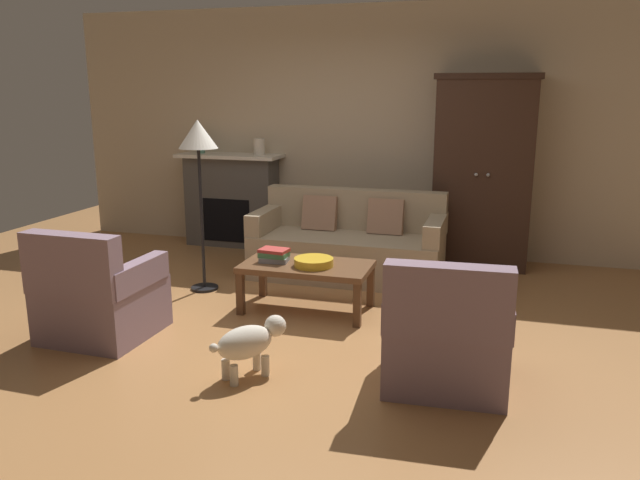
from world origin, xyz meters
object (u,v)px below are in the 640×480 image
(armoire, at_px, (483,172))
(book_stack, at_px, (274,255))
(armchair_near_left, at_px, (98,298))
(armchair_near_right, at_px, (447,339))
(couch, at_px, (349,246))
(mantel_vase_cream, at_px, (259,147))
(coffee_table, at_px, (307,270))
(floor_lamp, at_px, (198,144))
(mantel_vase_jade, at_px, (201,143))
(fireplace, at_px, (232,199))
(dog, at_px, (249,342))
(fruit_bowl, at_px, (314,262))

(armoire, height_order, book_stack, armoire)
(armchair_near_left, relative_size, armchair_near_right, 1.00)
(couch, xyz_separation_m, mantel_vase_cream, (-1.31, 0.86, 0.90))
(couch, relative_size, coffee_table, 1.75)
(coffee_table, distance_m, floor_lamp, 1.55)
(mantel_vase_cream, bearing_deg, mantel_vase_jade, 180.00)
(armchair_near_left, bearing_deg, floor_lamp, 80.08)
(fireplace, distance_m, floor_lamp, 1.95)
(armoire, bearing_deg, mantel_vase_cream, 178.66)
(couch, xyz_separation_m, dog, (-0.07, -2.46, -0.07))
(fruit_bowl, distance_m, armchair_near_right, 1.61)
(fireplace, relative_size, armchair_near_right, 1.43)
(book_stack, height_order, mantel_vase_jade, mantel_vase_jade)
(mantel_vase_jade, relative_size, dog, 0.47)
(armchair_near_left, xyz_separation_m, floor_lamp, (0.23, 1.32, 1.07))
(book_stack, bearing_deg, fireplace, 122.86)
(mantel_vase_cream, bearing_deg, dog, -69.60)
(fruit_bowl, height_order, mantel_vase_cream, mantel_vase_cream)
(fruit_bowl, relative_size, dog, 0.69)
(coffee_table, relative_size, mantel_vase_jade, 4.75)
(fireplace, bearing_deg, floor_lamp, -74.81)
(floor_lamp, bearing_deg, book_stack, -19.80)
(dog, bearing_deg, armchair_near_right, 11.12)
(mantel_vase_jade, relative_size, armchair_near_left, 0.26)
(fruit_bowl, distance_m, mantel_vase_jade, 2.99)
(mantel_vase_cream, relative_size, dog, 0.40)
(mantel_vase_jade, bearing_deg, mantel_vase_cream, 0.00)
(floor_lamp, distance_m, dog, 2.30)
(fireplace, relative_size, coffee_table, 1.15)
(armchair_near_left, relative_size, floor_lamp, 0.55)
(fruit_bowl, distance_m, armchair_near_left, 1.74)
(couch, bearing_deg, armchair_near_left, -123.98)
(couch, bearing_deg, mantel_vase_cream, 146.73)
(fireplace, height_order, book_stack, fireplace)
(couch, distance_m, armchair_near_left, 2.60)
(coffee_table, distance_m, book_stack, 0.31)
(armchair_near_left, height_order, floor_lamp, floor_lamp)
(coffee_table, xyz_separation_m, floor_lamp, (-1.13, 0.29, 1.02))
(armchair_near_right, bearing_deg, fireplace, 133.02)
(coffee_table, xyz_separation_m, armchair_near_left, (-1.36, -1.03, -0.05))
(mantel_vase_cream, distance_m, armchair_near_right, 4.06)
(book_stack, relative_size, floor_lamp, 0.16)
(mantel_vase_cream, bearing_deg, couch, -33.27)
(floor_lamp, bearing_deg, couch, 34.41)
(couch, distance_m, mantel_vase_jade, 2.42)
(mantel_vase_jade, distance_m, armchair_near_left, 3.21)
(fireplace, xyz_separation_m, armchair_near_right, (2.88, -3.09, -0.25))
(couch, bearing_deg, fruit_bowl, -90.82)
(armchair_near_left, bearing_deg, mantel_vase_cream, 87.22)
(armchair_near_left, distance_m, armchair_near_right, 2.65)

